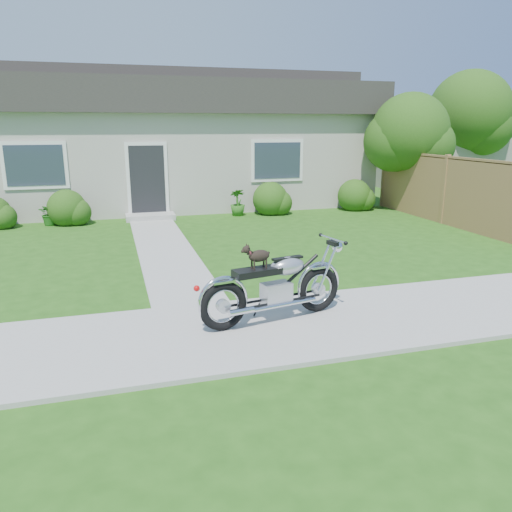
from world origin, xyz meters
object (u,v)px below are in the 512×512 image
Objects in this scene: house at (183,140)px; potted_plant_right at (238,202)px; tree_near at (414,136)px; potted_plant_left at (50,213)px; tree_far at (473,116)px; motorcycle_with_dog at (276,286)px; fence at (445,190)px.

house is 4.02m from potted_plant_right.
tree_near is 10.99m from potted_plant_left.
potted_plant_left is 5.32m from potted_plant_right.
tree_far is at bearing 31.93° from tree_near.
house is 7.79m from tree_near.
tree_far is 6.98× the size of potted_plant_left.
potted_plant_right is 0.37× the size of motorcycle_with_dog.
motorcycle_with_dog reaches higher than potted_plant_left.
tree_far reaches higher than potted_plant_left.
fence is 8.78m from motorcycle_with_dog.
fence is 10.89m from potted_plant_left.
house is at bearing 171.83° from tree_far.
potted_plant_right is (-5.46, 0.73, -1.94)m from tree_near.
potted_plant_left is at bearing 176.14° from tree_near.
potted_plant_left is (-15.00, -1.90, -2.67)m from tree_far.
house reaches higher than fence.
tree_near is 5.45× the size of potted_plant_left.
house is 5.74m from potted_plant_left.
house is at bearing 147.60° from tree_near.
tree_far reaches higher than fence.
motorcycle_with_dog is (-6.77, -5.58, -0.40)m from fence.
potted_plant_left is 0.83× the size of potted_plant_right.
motorcycle_with_dog is at bearing -140.48° from fence.
house is 18.76× the size of potted_plant_left.
tree_near reaches higher than potted_plant_left.
tree_far is (4.21, 2.63, 0.67)m from tree_near.
tree_near is 10.56m from motorcycle_with_dog.
tree_far is (4.49, 4.70, 2.07)m from fence.
house reaches higher than potted_plant_left.
tree_near is 5.01m from tree_far.
fence is at bearing -97.51° from tree_near.
potted_plant_left is at bearing -140.70° from house.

